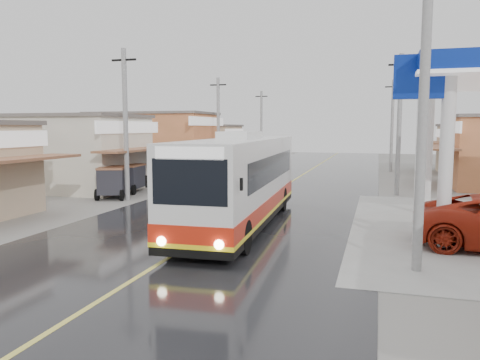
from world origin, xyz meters
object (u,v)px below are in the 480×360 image
(tricycle_near, at_px, (129,177))
(tricycle_far, at_px, (113,180))
(coach_bus, at_px, (241,181))
(second_bus, at_px, (217,164))
(cyclist, at_px, (192,193))

(tricycle_near, bearing_deg, tricycle_far, -89.21)
(coach_bus, xyz_separation_m, second_bus, (-5.06, 11.57, -0.31))
(tricycle_near, distance_m, tricycle_far, 2.39)
(second_bus, bearing_deg, cyclist, -74.81)
(tricycle_near, bearing_deg, second_bus, 39.54)
(coach_bus, bearing_deg, cyclist, 131.17)
(tricycle_far, bearing_deg, tricycle_near, 77.73)
(cyclist, bearing_deg, coach_bus, -30.97)
(coach_bus, distance_m, tricycle_far, 10.09)
(second_bus, height_order, tricycle_far, second_bus)
(coach_bus, distance_m, second_bus, 12.64)
(tricycle_near, height_order, tricycle_far, tricycle_far)
(coach_bus, xyz_separation_m, tricycle_near, (-9.11, 7.26, -0.83))
(coach_bus, relative_size, cyclist, 6.12)
(cyclist, distance_m, tricycle_far, 5.27)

